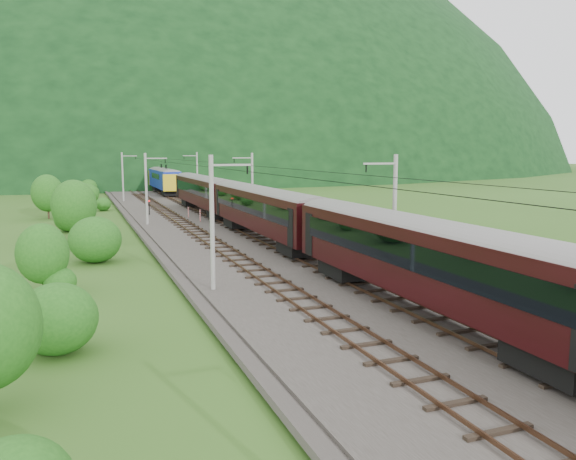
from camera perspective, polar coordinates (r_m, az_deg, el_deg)
name	(u,v)px	position (r m, az deg, el deg)	size (l,w,h in m)	color
ground	(309,285)	(36.04, 2.10, -5.64)	(600.00, 600.00, 0.00)	#30531A
railbed	(260,256)	(45.17, -2.85, -2.65)	(14.00, 220.00, 0.30)	#38332D
track_left	(231,255)	(44.47, -5.80, -2.56)	(2.40, 220.00, 0.27)	brown
track_right	(288,251)	(45.92, 0.00, -2.18)	(2.40, 220.00, 0.27)	brown
catenary_left	(147,187)	(64.80, -14.14, 4.24)	(2.54, 192.28, 8.00)	gray
catenary_right	(252,185)	(67.34, -3.71, 4.60)	(2.54, 192.28, 8.00)	gray
overhead_wires	(260,169)	(44.42, -2.91, 6.20)	(4.83, 198.00, 0.03)	black
mountain_main	(103,168)	(292.68, -18.25, 5.97)	(504.00, 360.00, 244.00)	black
train	(322,218)	(39.29, 3.47, 1.20)	(3.29, 158.62, 5.74)	black
hazard_post_near	(188,212)	(71.12, -10.08, 1.80)	(0.14, 0.14, 1.29)	red
hazard_post_far	(200,215)	(66.84, -8.91, 1.48)	(0.15, 0.15, 1.39)	red
signal	(149,206)	(74.75, -13.92, 2.35)	(0.21, 0.21, 1.91)	black
vegetation_left	(70,224)	(52.57, -21.29, 0.60)	(10.99, 146.83, 5.88)	#1E5316
vegetation_right	(349,220)	(60.65, 6.21, 1.06)	(3.49, 99.50, 2.75)	#1E5316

